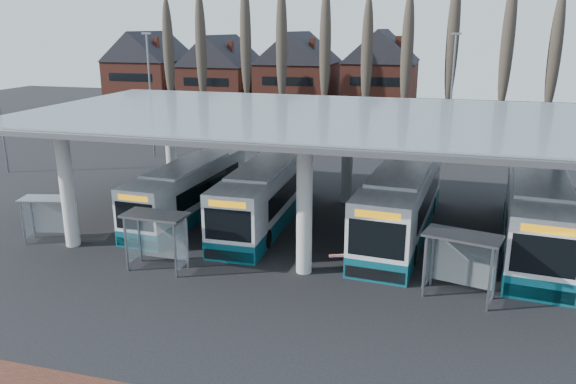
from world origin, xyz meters
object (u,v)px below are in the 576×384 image
(shelter_1, at_px, (157,228))
(bus_3, at_px, (536,213))
(shelter_0, at_px, (48,209))
(bus_1, at_px, (266,194))
(shelter_2, at_px, (462,251))
(bus_0, at_px, (189,191))
(bus_2, at_px, (401,202))

(shelter_1, bearing_deg, bus_3, 25.73)
(bus_3, distance_m, shelter_0, 24.55)
(bus_1, xyz_separation_m, shelter_2, (10.37, -6.75, 0.40))
(shelter_2, bearing_deg, shelter_1, -163.12)
(shelter_2, bearing_deg, bus_1, 160.65)
(shelter_0, distance_m, shelter_1, 7.24)
(shelter_2, bearing_deg, bus_0, 169.94)
(bus_0, distance_m, bus_3, 18.68)
(shelter_1, bearing_deg, bus_1, 71.38)
(bus_1, height_order, bus_3, bus_3)
(bus_1, relative_size, shelter_1, 4.22)
(bus_2, relative_size, bus_3, 1.00)
(bus_3, height_order, shelter_2, bus_3)
(bus_3, relative_size, shelter_0, 4.87)
(bus_0, height_order, shelter_1, bus_0)
(bus_3, xyz_separation_m, shelter_0, (-23.83, -5.90, -0.02))
(bus_0, xyz_separation_m, bus_1, (4.64, 0.14, 0.12))
(bus_1, height_order, shelter_1, bus_1)
(bus_0, distance_m, bus_2, 12.09)
(shelter_2, bearing_deg, shelter_0, -168.86)
(bus_0, height_order, shelter_0, bus_0)
(bus_2, bearing_deg, shelter_0, -156.29)
(shelter_0, bearing_deg, bus_2, 6.19)
(bus_0, bearing_deg, shelter_0, -129.43)
(bus_0, relative_size, bus_3, 0.85)
(bus_1, bearing_deg, bus_2, -0.09)
(bus_1, distance_m, bus_2, 7.45)
(bus_2, xyz_separation_m, shelter_1, (-10.19, -7.58, 0.22))
(bus_2, bearing_deg, bus_3, 4.26)
(bus_2, relative_size, shelter_2, 4.11)
(bus_1, relative_size, bus_3, 0.92)
(bus_1, relative_size, bus_2, 0.92)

